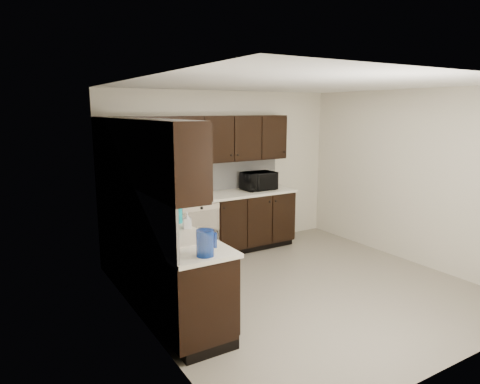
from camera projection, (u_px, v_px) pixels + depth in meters
name	position (u px, v px, depth m)	size (l,w,h in m)	color
floor	(301.00, 287.00, 5.40)	(4.00, 4.00, 0.00)	gray
ceiling	(307.00, 84.00, 4.93)	(4.00, 4.00, 0.00)	white
wall_back	(224.00, 171.00, 6.84)	(4.00, 0.02, 2.50)	beige
wall_left	(144.00, 210.00, 4.14)	(0.02, 4.00, 2.50)	beige
wall_right	(411.00, 177.00, 6.18)	(0.02, 4.00, 2.50)	beige
wall_front	(462.00, 229.00, 3.49)	(4.00, 0.02, 2.50)	beige
lower_cabinets	(191.00, 246.00, 5.74)	(3.00, 2.80, 0.90)	black
countertop	(190.00, 209.00, 5.64)	(3.03, 2.83, 0.04)	silver
backsplash	(168.00, 189.00, 5.66)	(3.00, 2.80, 0.48)	#B9B9B5
upper_cabinets	(179.00, 144.00, 5.51)	(3.00, 2.80, 0.70)	black
dishwasher	(201.00, 228.00, 6.12)	(0.58, 0.04, 0.78)	beige
sink	(176.00, 242.00, 4.37)	(0.54, 0.82, 0.42)	beige
microwave	(259.00, 181.00, 6.86)	(0.52, 0.35, 0.29)	black
soap_bottle_a	(187.00, 221.00, 4.57)	(0.09, 0.09, 0.19)	gray
soap_bottle_b	(121.00, 204.00, 5.30)	(0.09, 0.09, 0.24)	gray
toaster_oven	(153.00, 194.00, 5.95)	(0.38, 0.28, 0.24)	silver
storage_bin	(131.00, 204.00, 5.46)	(0.45, 0.33, 0.17)	white
blue_pitcher	(205.00, 243.00, 3.75)	(0.16, 0.16, 0.24)	navy
teal_tumbler	(178.00, 215.00, 4.78)	(0.10, 0.10, 0.23)	#0D8D99
paper_towel_roll	(137.00, 199.00, 5.49)	(0.13, 0.13, 0.29)	white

